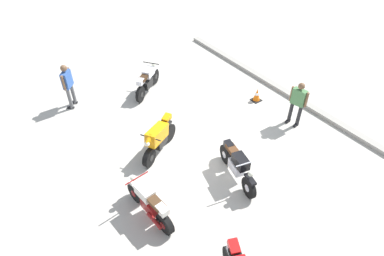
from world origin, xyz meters
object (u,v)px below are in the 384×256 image
Objects in this scene: person_in_green_shirt at (298,101)px; motorcycle_black_cruiser at (237,165)px; motorcycle_orange_sportbike at (159,138)px; person_in_blue_shirt at (68,83)px; motorcycle_silver_cruiser at (147,81)px; traffic_cone at (257,95)px; motorcycle_cream_vintage at (149,203)px.

motorcycle_black_cruiser is at bearing 1.16° from person_in_green_shirt.
person_in_green_shirt reaches higher than motorcycle_black_cruiser.
motorcycle_orange_sportbike is 4.41m from person_in_blue_shirt.
motorcycle_silver_cruiser is at bearing -154.83° from person_in_blue_shirt.
traffic_cone is at bearing 141.30° from motorcycle_black_cruiser.
motorcycle_cream_vintage is 1.11× the size of motorcycle_orange_sportbike.
person_in_blue_shirt is (-4.15, -1.42, 0.43)m from motorcycle_orange_sportbike.
motorcycle_silver_cruiser is 4.43m from traffic_cone.
traffic_cone is (-2.32, 6.15, -0.23)m from motorcycle_cream_vintage.
motorcycle_orange_sportbike is at bearing -42.30° from motorcycle_cream_vintage.
motorcycle_black_cruiser reaches higher than traffic_cone.
person_in_green_shirt is 1.97m from traffic_cone.
person_in_blue_shirt reaches higher than person_in_green_shirt.
motorcycle_cream_vintage is 6.26m from person_in_green_shirt.
motorcycle_orange_sportbike is 4.69m from traffic_cone.
person_in_green_shirt is 3.21× the size of traffic_cone.
person_in_blue_shirt is (-6.46, -2.73, 0.51)m from motorcycle_black_cruiser.
person_in_green_shirt is at bearing 116.33° from motorcycle_black_cruiser.
person_in_blue_shirt reaches higher than traffic_cone.
person_in_blue_shirt is (-0.80, -2.87, 0.51)m from motorcycle_silver_cruiser.
motorcycle_cream_vintage is 6.57m from traffic_cone.
motorcycle_silver_cruiser is at bearing -34.50° from motorcycle_cream_vintage.
motorcycle_silver_cruiser is 5.89m from person_in_green_shirt.
motorcycle_cream_vintage is 1.10× the size of person_in_blue_shirt.
motorcycle_black_cruiser is 7.04m from person_in_blue_shirt.
person_in_green_shirt is at bearing 2.23° from traffic_cone.
person_in_green_shirt is (1.52, 4.74, 0.38)m from motorcycle_orange_sportbike.
person_in_blue_shirt is 3.35× the size of traffic_cone.
motorcycle_silver_cruiser is (-5.66, 0.14, 0.00)m from motorcycle_black_cruiser.
person_in_green_shirt is at bearing 130.98° from motorcycle_orange_sportbike.
motorcycle_cream_vintage is at bearing 22.28° from motorcycle_orange_sportbike.
motorcycle_orange_sportbike is (-2.31, -1.31, 0.07)m from motorcycle_black_cruiser.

